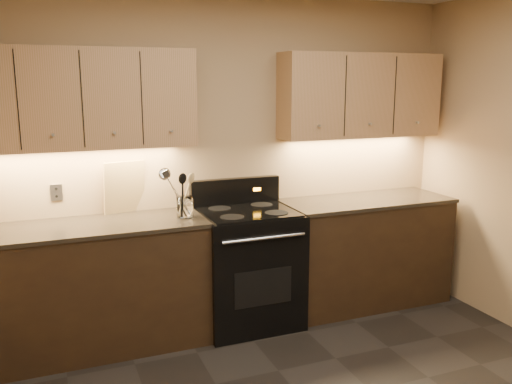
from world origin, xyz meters
TOP-DOWN VIEW (x-y plane):
  - wall_back at (0.00, 2.00)m, footprint 4.00×0.04m
  - counter_left at (-1.10, 1.70)m, footprint 1.62×0.62m
  - counter_right at (1.18, 1.70)m, footprint 1.46×0.62m
  - stove at (0.08, 1.68)m, footprint 0.76×0.68m
  - upper_cab_left at (-1.10, 1.85)m, footprint 1.60×0.30m
  - upper_cab_right at (1.18, 1.85)m, footprint 1.44×0.30m
  - outlet_plate at (-1.30, 1.99)m, footprint 0.08×0.01m
  - utensil_crock at (-0.42, 1.67)m, footprint 0.14×0.14m
  - cutting_board at (-0.81, 1.97)m, footprint 0.32×0.13m
  - wooden_spoon at (-0.46, 1.67)m, footprint 0.17×0.11m
  - black_spoon at (-0.44, 1.68)m, footprint 0.08×0.18m
  - steel_spatula at (-0.41, 1.69)m, footprint 0.25×0.13m
  - steel_skimmer at (-0.38, 1.67)m, footprint 0.27×0.12m

SIDE VIEW (x-z plane):
  - counter_left at x=-1.10m, z-range 0.00..0.93m
  - counter_right at x=1.18m, z-range 0.00..0.93m
  - stove at x=0.08m, z-range -0.09..1.05m
  - utensil_crock at x=-0.42m, z-range 0.92..1.08m
  - wooden_spoon at x=-0.46m, z-range 0.95..1.26m
  - black_spoon at x=-0.44m, z-range 0.94..1.29m
  - outlet_plate at x=-1.30m, z-range 1.06..1.18m
  - cutting_board at x=-0.81m, z-range 0.93..1.33m
  - steel_skimmer at x=-0.38m, z-range 0.94..1.33m
  - steel_spatula at x=-0.41m, z-range 0.94..1.34m
  - wall_back at x=0.00m, z-range 0.00..2.60m
  - upper_cab_left at x=-1.10m, z-range 1.45..2.15m
  - upper_cab_right at x=1.18m, z-range 1.45..2.15m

